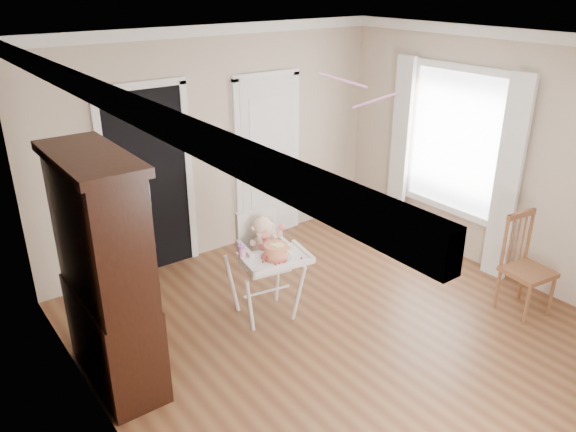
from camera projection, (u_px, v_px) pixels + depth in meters
floor at (357, 341)px, 5.31m from camera, size 5.00×5.00×0.00m
ceiling at (374, 46)px, 4.24m from camera, size 5.00×5.00×0.00m
wall_back at (217, 144)px, 6.62m from camera, size 4.50×0.00×4.50m
wall_left at (106, 292)px, 3.55m from camera, size 0.00×5.00×5.00m
wall_right at (518, 162)px, 6.01m from camera, size 0.00×5.00×5.00m
crown_molding at (374, 54)px, 4.26m from camera, size 4.50×5.00×0.12m
doorway at (148, 179)px, 6.21m from camera, size 1.06×0.05×2.22m
closet_door at (268, 160)px, 7.11m from camera, size 0.96×0.09×2.13m
window_right at (452, 151)px, 6.58m from camera, size 0.13×1.84×2.30m
high_chair at (264, 255)px, 5.45m from camera, size 0.75×0.88×1.11m
baby at (263, 240)px, 5.42m from camera, size 0.31×0.26×0.46m
cake at (276, 251)px, 5.19m from camera, size 0.29×0.29×0.13m
sippy_cup at (242, 252)px, 5.17m from camera, size 0.07×0.07×0.17m
china_cabinet at (106, 274)px, 4.45m from camera, size 0.53×1.19×2.01m
dining_chair at (526, 268)px, 5.64m from camera, size 0.47×0.47×1.04m
streamer at (343, 80)px, 5.54m from camera, size 0.37×0.36×0.15m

